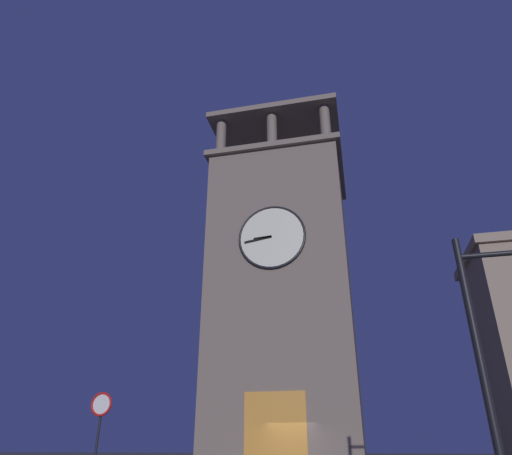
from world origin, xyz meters
The scene contains 2 objects.
clocktower centered at (0.82, -5.06, 10.20)m, with size 9.15×8.41×26.06m.
no_horn_sign centered at (4.95, 8.51, 2.44)m, with size 0.78×0.14×3.10m.
Camera 1 is at (-3.79, 23.35, 1.43)m, focal length 31.97 mm.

